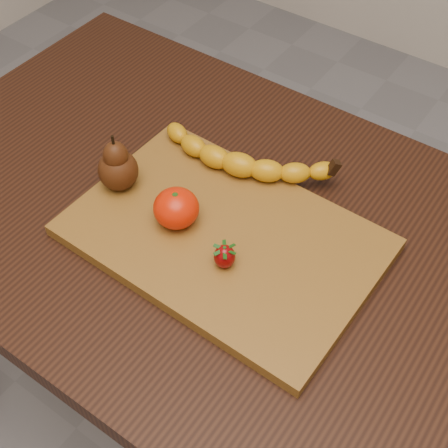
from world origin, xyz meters
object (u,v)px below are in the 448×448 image
Objects in this scene: mandarin at (176,208)px; pear at (117,162)px; table at (189,241)px; cutting_board at (224,237)px.

pear is at bearing 175.56° from mandarin.
cutting_board is (0.10, -0.03, 0.11)m from table.
pear is (-0.19, -0.01, 0.06)m from cutting_board.
table is 2.22× the size of cutting_board.
pear is at bearing -175.12° from cutting_board.
mandarin is (0.03, -0.06, 0.15)m from table.
cutting_board is at bearing 3.70° from pear.
pear is at bearing -154.78° from table.
table is 0.16m from mandarin.
mandarin is (0.12, -0.01, -0.02)m from pear.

